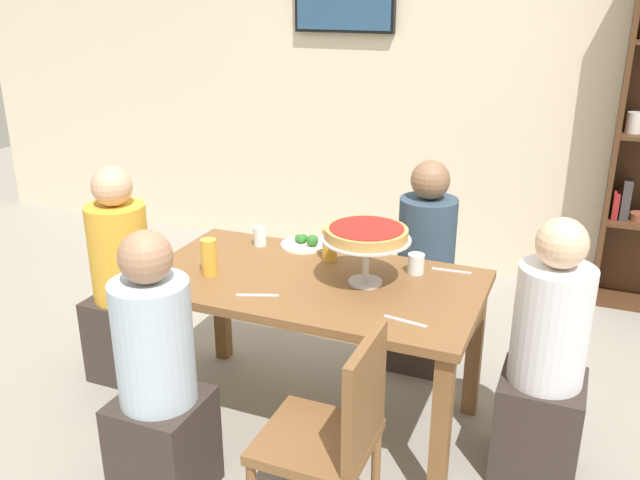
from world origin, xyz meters
name	(u,v)px	position (x,y,z in m)	size (l,w,h in m)	color
ground_plane	(312,418)	(0.00, 0.00, 0.00)	(12.00, 12.00, 0.00)	gray
rear_partition	(435,73)	(0.00, 2.20, 1.40)	(8.00, 0.12, 2.80)	beige
dining_table	(312,299)	(0.00, 0.00, 0.64)	(1.50, 0.83, 0.74)	brown
television	(344,0)	(-0.65, 2.11, 1.88)	(0.73, 0.05, 0.44)	black
diner_near_left	(158,390)	(-0.35, -0.69, 0.49)	(0.34, 0.34, 1.15)	#382D28
diner_far_right	(424,281)	(0.35, 0.72, 0.49)	(0.34, 0.34, 1.15)	#382D28
diner_head_east	(545,371)	(1.03, 0.03, 0.49)	(0.34, 0.34, 1.15)	#382D28
diner_head_west	(123,290)	(-1.07, 0.01, 0.49)	(0.34, 0.34, 1.15)	#382D28
chair_near_right	(334,433)	(0.38, -0.68, 0.49)	(0.40, 0.40, 0.87)	brown
deep_dish_pizza_stand	(366,236)	(0.24, 0.05, 0.96)	(0.39, 0.39, 0.26)	silver
salad_plate_near_diner	(153,282)	(-0.61, -0.33, 0.76)	(0.24, 0.24, 0.07)	white
salad_plate_far_diner	(305,243)	(-0.19, 0.35, 0.76)	(0.23, 0.23, 0.07)	white
beer_glass_amber_tall	(209,257)	(-0.44, -0.13, 0.82)	(0.07, 0.07, 0.17)	gold
beer_glass_amber_short	(330,245)	(-0.01, 0.23, 0.82)	(0.07, 0.07, 0.16)	gold
water_glass_clear_near	(416,264)	(0.41, 0.24, 0.79)	(0.08, 0.08, 0.09)	white
water_glass_clear_far	(260,236)	(-0.40, 0.28, 0.79)	(0.07, 0.07, 0.10)	white
cutlery_fork_near	(257,295)	(-0.14, -0.25, 0.74)	(0.18, 0.02, 0.01)	silver
cutlery_knife_near	(452,271)	(0.56, 0.32, 0.74)	(0.18, 0.02, 0.01)	silver
cutlery_fork_far	(405,321)	(0.50, -0.24, 0.74)	(0.18, 0.02, 0.01)	silver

